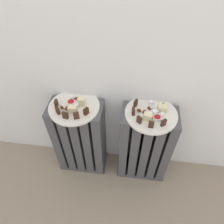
{
  "coord_description": "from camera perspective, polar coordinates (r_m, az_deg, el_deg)",
  "views": [
    {
      "loc": [
        0.1,
        -0.49,
        1.4
      ],
      "look_at": [
        0.0,
        0.28,
        0.58
      ],
      "focal_mm": 32.93,
      "sensor_mm": 36.0,
      "label": 1
    }
  ],
  "objects": [
    {
      "name": "dark_cake_slice_left_4",
      "position": [
        1.08,
        -7.21,
        0.21
      ],
      "size": [
        0.03,
        0.03,
        0.04
      ],
      "primitive_type": "cube",
      "rotation": [
        0.0,
        0.0,
        1.01
      ],
      "color": "#382114",
      "rests_on": "plate_left"
    },
    {
      "name": "medjool_date_right_1",
      "position": [
        1.1,
        7.52,
        0.44
      ],
      "size": [
        0.03,
        0.03,
        0.01
      ],
      "primitive_type": "ellipsoid",
      "rotation": [
        0.0,
        0.0,
        2.46
      ],
      "color": "#4C2814",
      "rests_on": "plate_right"
    },
    {
      "name": "medjool_date_right_0",
      "position": [
        1.1,
        8.95,
        0.08
      ],
      "size": [
        0.03,
        0.03,
        0.02
      ],
      "primitive_type": "ellipsoid",
      "rotation": [
        0.0,
        0.0,
        1.01
      ],
      "color": "#4C2814",
      "rests_on": "plate_right"
    },
    {
      "name": "turkish_delight_right_3",
      "position": [
        1.15,
        10.73,
        2.54
      ],
      "size": [
        0.03,
        0.03,
        0.02
      ],
      "primitive_type": "cube",
      "rotation": [
        0.0,
        0.0,
        0.45
      ],
      "color": "white",
      "rests_on": "plate_right"
    },
    {
      "name": "marble_cake_slice_left_0",
      "position": [
        1.1,
        -10.87,
        0.67
      ],
      "size": [
        0.05,
        0.03,
        0.04
      ],
      "primitive_type": "cube",
      "rotation": [
        0.0,
        0.0,
        0.06
      ],
      "color": "beige",
      "rests_on": "plate_left"
    },
    {
      "name": "plate_left",
      "position": [
        1.15,
        -10.44,
        1.46
      ],
      "size": [
        0.28,
        0.28,
        0.01
      ],
      "primitive_type": "cylinder",
      "color": "silver",
      "rests_on": "radiator_left"
    },
    {
      "name": "turkish_delight_left_1",
      "position": [
        1.18,
        -11.18,
        3.94
      ],
      "size": [
        0.03,
        0.03,
        0.02
      ],
      "primitive_type": "cube",
      "rotation": [
        0.0,
        0.0,
        0.22
      ],
      "color": "white",
      "rests_on": "plate_left"
    },
    {
      "name": "dark_cake_slice_left_3",
      "position": [
        1.07,
        -9.9,
        -1.0
      ],
      "size": [
        0.03,
        0.02,
        0.04
      ],
      "primitive_type": "cube",
      "rotation": [
        0.0,
        0.0,
        0.4
      ],
      "color": "#382114",
      "rests_on": "plate_left"
    },
    {
      "name": "dark_cake_slice_left_1",
      "position": [
        1.11,
        -14.87,
        0.41
      ],
      "size": [
        0.03,
        0.03,
        0.04
      ],
      "primitive_type": "cube",
      "rotation": [
        0.0,
        0.0,
        -0.83
      ],
      "color": "#382114",
      "rests_on": "plate_left"
    },
    {
      "name": "dark_cake_slice_right_1",
      "position": [
        1.08,
        5.95,
        0.19
      ],
      "size": [
        0.02,
        0.03,
        0.04
      ],
      "primitive_type": "cube",
      "rotation": [
        0.0,
        0.0,
        -1.38
      ],
      "color": "#382114",
      "rests_on": "plate_right"
    },
    {
      "name": "dark_cake_slice_right_0",
      "position": [
        1.12,
        6.59,
        2.48
      ],
      "size": [
        0.02,
        0.03,
        0.04
      ],
      "primitive_type": "cube",
      "rotation": [
        0.0,
        0.0,
        -2.05
      ],
      "color": "#382114",
      "rests_on": "plate_right"
    },
    {
      "name": "medjool_date_left_2",
      "position": [
        1.14,
        -13.75,
        1.24
      ],
      "size": [
        0.03,
        0.03,
        0.02
      ],
      "primitive_type": "ellipsoid",
      "rotation": [
        0.0,
        0.0,
        2.46
      ],
      "color": "#4C2814",
      "rests_on": "plate_left"
    },
    {
      "name": "ground_plane",
      "position": [
        1.48,
        -1.52,
        -23.87
      ],
      "size": [
        6.0,
        6.0,
        0.0
      ],
      "primitive_type": "plane",
      "color": "gray"
    },
    {
      "name": "dark_cake_slice_right_2",
      "position": [
        1.04,
        7.56,
        -2.16
      ],
      "size": [
        0.03,
        0.03,
        0.04
      ],
      "primitive_type": "cube",
      "rotation": [
        0.0,
        0.0,
        -0.7
      ],
      "color": "#382114",
      "rests_on": "plate_right"
    },
    {
      "name": "marble_cake_slice_right_0",
      "position": [
        1.12,
        13.78,
        0.98
      ],
      "size": [
        0.05,
        0.04,
        0.04
      ],
      "primitive_type": "cube",
      "rotation": [
        0.0,
        0.0,
        0.04
      ],
      "color": "beige",
      "rests_on": "plate_right"
    },
    {
      "name": "turkish_delight_left_0",
      "position": [
        1.13,
        -9.89,
        1.76
      ],
      "size": [
        0.03,
        0.03,
        0.02
      ],
      "primitive_type": "cube",
      "rotation": [
        0.0,
        0.0,
        0.51
      ],
      "color": "white",
      "rests_on": "plate_left"
    },
    {
      "name": "turkish_delight_right_0",
      "position": [
        1.09,
        10.33,
        -0.43
      ],
      "size": [
        0.02,
        0.02,
        0.02
      ],
      "primitive_type": "cube",
      "rotation": [
        0.0,
        0.0,
        0.09
      ],
      "color": "white",
      "rests_on": "plate_right"
    },
    {
      "name": "turkish_delight_right_1",
      "position": [
        1.1,
        13.66,
        -0.72
      ],
      "size": [
        0.03,
        0.03,
        0.02
      ],
      "primitive_type": "cube",
      "rotation": [
        0.0,
        0.0,
        0.98
      ],
      "color": "white",
      "rests_on": "plate_right"
    },
    {
      "name": "medjool_date_left_0",
      "position": [
        1.18,
        -9.89,
        3.73
      ],
      "size": [
        0.03,
        0.02,
        0.01
      ],
      "primitive_type": "ellipsoid",
      "rotation": [
        0.0,
        0.0,
        0.37
      ],
      "color": "#4C2814",
      "rests_on": "plate_left"
    },
    {
      "name": "fork",
      "position": [
        1.12,
        12.1,
        -0.26
      ],
      "size": [
        0.05,
        0.1,
        0.0
      ],
      "color": "#B7B7BC",
      "rests_on": "plate_right"
    },
    {
      "name": "plate_right",
      "position": [
        1.12,
        10.78,
        -0.52
      ],
      "size": [
        0.28,
        0.28,
        0.01
      ],
      "primitive_type": "cylinder",
      "color": "silver",
      "rests_on": "radiator_right"
    },
    {
      "name": "dark_cake_slice_right_4",
      "position": [
        1.05,
        14.13,
        -2.91
      ],
      "size": [
        0.03,
        0.03,
        0.04
      ],
      "primitive_type": "cube",
      "rotation": [
        0.0,
        0.0,
        0.64
      ],
      "color": "#382114",
      "rests_on": "plate_right"
    },
    {
      "name": "dark_cake_slice_left_2",
      "position": [
        1.08,
        -12.86,
        -0.91
      ],
      "size": [
        0.03,
        0.02,
        0.04
      ],
      "primitive_type": "cube",
      "rotation": [
        0.0,
        0.0,
        -0.21
      ],
      "color": "#382114",
      "rests_on": "plate_left"
    },
    {
      "name": "dark_cake_slice_right_3",
      "position": [
        1.03,
        10.82,
        -3.41
      ],
      "size": [
        0.03,
        0.01,
        0.04
      ],
      "primitive_type": "cube",
      "rotation": [
        0.0,
        0.0,
        -0.03
      ],
      "color": "#382114",
      "rests_on": "plate_right"
    },
    {
      "name": "medjool_date_right_3",
      "position": [
        1.16,
        14.05,
        1.96
      ],
      "size": [
        0.02,
        0.03,
        0.02
      ],
      "primitive_type": "ellipsoid",
      "rotation": [
        0.0,
        0.0,
        1.54
      ],
      "color": "#4C2814",
      "rests_on": "plate_right"
    },
    {
      "name": "medjool_date_left_1",
      "position": [
        1.13,
        -12.46,
        0.99
      ],
      "size": [
        0.02,
        0.03,
        0.02
      ],
      "primitive_type": "ellipsoid",
      "rotation": [
        0.0,
        0.0,
        1.47
      ],
      "color": "#4C2814",
      "rests_on": "plate_left"
    },
    {
      "name": "marble_cake_slice_right_1",
      "position": [
        1.06,
        9.88,
        -1.34
      ],
      "size": [
        0.05,
        0.04,
        0.04
      ],
      "primitive_type": "cube",
      "rotation": [
        0.0,
        0.0,
        -0.23
      ],
      "color": "beige",
      "rests_on": "plate_right"
    },
    {
      "name": "jam_bowl_left",
      "position": [
        1.15,
        -11.26,
        2.58
      ],
      "size": [
        0.05,
        0.05,
        0.02
      ],
      "color": "white",
      "rests_on": "plate_left"
    },
    {
      "name": "turkish_delight_right_2",
      "position": [
        1.1,
        11.73,
        -0.13
      ],
      "size": [
        0.04,
        0.04,
        0.03
      ],
      "primitive_type": "cube",
      "rotation": [
        0.0,
        0.0,
        0.72
      ],
      "color": "white",
      "rests_on": "plate_right"
    },
    {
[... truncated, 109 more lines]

